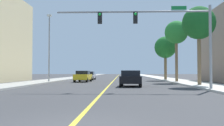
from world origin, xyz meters
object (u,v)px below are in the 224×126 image
Objects in this scene: palm_mid at (176,33)px; palm_near at (199,24)px; street_lamp at (49,44)px; car_yellow at (83,76)px; traffic_signal_mast at (160,26)px; palm_far at (165,48)px; car_silver at (89,76)px; car_black at (131,78)px.

palm_near is at bearing -86.97° from palm_mid.
street_lamp reaches higher than car_yellow.
palm_near is at bearing 49.70° from traffic_signal_mast.
traffic_signal_mast is 2.63× the size of car_yellow.
palm_far is (15.80, 8.28, 0.33)m from street_lamp.
palm_mid reaches higher than car_silver.
street_lamp reaches higher than traffic_signal_mast.
palm_near is 16.38m from car_yellow.
street_lamp reaches higher than car_black.
palm_near reaches higher than car_silver.
palm_far is 14.00m from car_yellow.
palm_mid is 1.89× the size of car_black.
car_black is at bearing -70.13° from car_silver.
car_black is (-5.95, -8.31, -5.39)m from palm_mid.
palm_near is (4.37, 5.15, 1.17)m from traffic_signal_mast.
street_lamp is 2.10× the size of car_black.
traffic_signal_mast reaches higher than car_yellow.
palm_far is at bearing 28.84° from car_yellow.
car_black is 0.92× the size of car_yellow.
car_black is at bearing 113.36° from traffic_signal_mast.
traffic_signal_mast is 6.37m from car_black.
traffic_signal_mast is at bearing -63.95° from car_black.
car_yellow is (-7.94, 14.70, -3.90)m from traffic_signal_mast.
traffic_signal_mast is 17.16m from car_yellow.
car_black is at bearing -175.22° from palm_near.
street_lamp is 6.03m from car_yellow.
car_silver is at bearing 110.26° from traffic_signal_mast.
traffic_signal_mast is 13.61m from palm_mid.
street_lamp is 11.19m from car_silver.
palm_far is (3.95, 20.71, 0.41)m from traffic_signal_mast.
palm_mid is (15.81, 0.50, 1.41)m from street_lamp.
palm_far is 17.69m from car_black.
street_lamp is at bearing -147.84° from car_yellow.
traffic_signal_mast is 2.69× the size of car_silver.
traffic_signal_mast is 21.09m from palm_far.
traffic_signal_mast is at bearing -100.79° from palm_far.
car_silver is (-12.57, 17.06, -5.12)m from palm_near.
palm_near is 15.58m from palm_far.
palm_far is 1.55× the size of car_yellow.
palm_mid is 7.85m from palm_far.
car_black is (-5.94, -16.09, -4.31)m from palm_far.
traffic_signal_mast reaches higher than car_silver.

